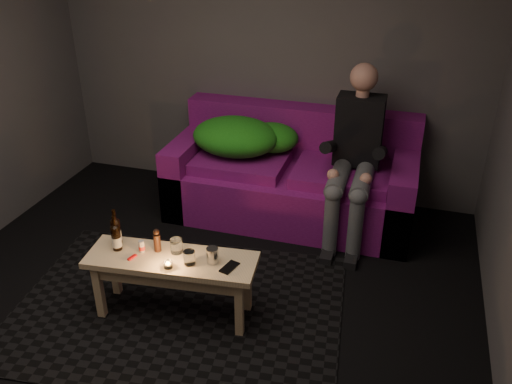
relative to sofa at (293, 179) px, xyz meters
The scene contains 17 objects.
floor 1.89m from the sofa, 101.51° to the right, with size 4.50×4.50×0.00m, color black.
room 1.92m from the sofa, 105.33° to the right, with size 4.50×4.50×4.50m.
rug 1.66m from the sofa, 105.76° to the right, with size 2.27×1.65×0.01m, color black.
sofa is the anchor object (origin of this frame).
green_blanket 0.59m from the sofa, behind, with size 0.94×0.64×0.32m.
person 0.71m from the sofa, 17.58° to the right, with size 0.39×0.89×1.43m.
coffee_table 1.68m from the sofa, 105.30° to the right, with size 1.17×0.48×0.46m.
beer_bottle_a 1.80m from the sofa, 119.06° to the right, with size 0.07×0.07×0.26m.
beer_bottle_b 1.84m from the sofa, 116.97° to the right, with size 0.06×0.06×0.26m.
salt_shaker 1.74m from the sofa, 112.24° to the right, with size 0.04×0.04×0.08m, color silver.
pepper_mill 1.68m from the sofa, 109.62° to the right, with size 0.05×0.05×0.13m, color black.
tumbler_back 1.62m from the sofa, 105.62° to the right, with size 0.08×0.08×0.10m, color white.
tealight 1.78m from the sofa, 103.41° to the right, with size 0.06×0.06×0.04m.
tumbler_front 1.68m from the sofa, 100.23° to the right, with size 0.08×0.08×0.09m, color white.
steel_cup 1.61m from the sofa, 95.75° to the right, with size 0.08×0.08×0.11m, color #AAABB1.
smartphone 1.62m from the sofa, 91.26° to the right, with size 0.07×0.14×0.01m, color black.
red_lighter 1.83m from the sofa, 111.99° to the right, with size 0.02×0.07×0.01m, color red.
Camera 1 is at (1.32, -2.46, 2.51)m, focal length 38.00 mm.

